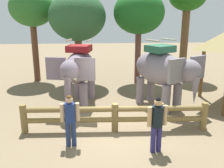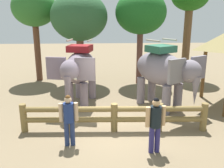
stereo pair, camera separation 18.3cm
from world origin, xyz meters
TOP-DOWN VIEW (x-y plane):
  - ground_plane at (0.00, 0.00)m, footprint 60.00×60.00m
  - log_fence at (-0.00, -0.05)m, footprint 6.73×0.53m
  - elephant_near_left at (-1.41, 2.83)m, footprint 2.17×3.61m
  - elephant_center at (2.31, 2.14)m, footprint 2.92×3.60m
  - tourist_woman_in_black at (1.13, -1.56)m, footprint 0.62×0.39m
  - tourist_man_in_blue at (-1.50, -0.98)m, footprint 0.60×0.36m
  - tree_back_center at (1.98, 6.54)m, footprint 2.97×2.97m
  - tree_far_right at (-4.39, 7.67)m, footprint 2.68×2.68m
  - tree_deep_back at (-1.60, 6.62)m, footprint 3.31×3.31m

SIDE VIEW (x-z plane):
  - ground_plane at x=0.00m, z-range 0.00..0.00m
  - log_fence at x=0.00m, z-range 0.08..1.13m
  - tourist_man_in_blue at x=-1.50m, z-range 0.13..1.84m
  - tourist_woman_in_black at x=1.13m, z-range 0.14..1.90m
  - elephant_near_left at x=-1.41m, z-range 0.19..3.22m
  - elephant_center at x=2.31m, z-range 0.19..3.28m
  - tree_deep_back at x=-1.60m, z-range 1.26..6.69m
  - tree_back_center at x=1.98m, z-range 1.45..6.97m
  - tree_far_right at x=-4.39m, z-range 1.62..7.31m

